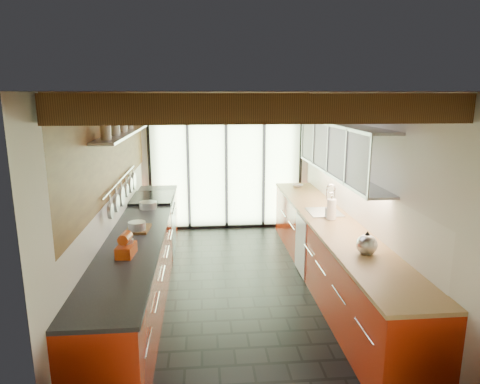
{
  "coord_description": "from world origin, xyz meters",
  "views": [
    {
      "loc": [
        -0.45,
        -5.37,
        2.59
      ],
      "look_at": [
        0.06,
        0.4,
        1.25
      ],
      "focal_mm": 32.0,
      "sensor_mm": 36.0,
      "label": 1
    }
  ],
  "objects_px": {
    "paper_towel": "(331,210)",
    "soap_bottle": "(329,210)",
    "kettle": "(367,243)",
    "stand_mixer": "(126,246)",
    "bowl": "(297,186)"
  },
  "relations": [
    {
      "from": "paper_towel",
      "to": "soap_bottle",
      "type": "bearing_deg",
      "value": 90.0
    },
    {
      "from": "kettle",
      "to": "paper_towel",
      "type": "height_order",
      "value": "paper_towel"
    },
    {
      "from": "stand_mixer",
      "to": "bowl",
      "type": "height_order",
      "value": "stand_mixer"
    },
    {
      "from": "kettle",
      "to": "bowl",
      "type": "xyz_separation_m",
      "value": [
        0.0,
        3.35,
        -0.09
      ]
    },
    {
      "from": "stand_mixer",
      "to": "kettle",
      "type": "distance_m",
      "value": 2.55
    },
    {
      "from": "stand_mixer",
      "to": "paper_towel",
      "type": "distance_m",
      "value": 2.77
    },
    {
      "from": "stand_mixer",
      "to": "soap_bottle",
      "type": "bearing_deg",
      "value": 25.21
    },
    {
      "from": "kettle",
      "to": "soap_bottle",
      "type": "bearing_deg",
      "value": 90.0
    },
    {
      "from": "stand_mixer",
      "to": "kettle",
      "type": "relative_size",
      "value": 0.98
    },
    {
      "from": "kettle",
      "to": "soap_bottle",
      "type": "xyz_separation_m",
      "value": [
        0.0,
        1.37,
        -0.02
      ]
    },
    {
      "from": "kettle",
      "to": "bowl",
      "type": "relative_size",
      "value": 1.54
    },
    {
      "from": "bowl",
      "to": "stand_mixer",
      "type": "bearing_deg",
      "value": -128.65
    },
    {
      "from": "stand_mixer",
      "to": "soap_bottle",
      "type": "distance_m",
      "value": 2.81
    },
    {
      "from": "paper_towel",
      "to": "soap_bottle",
      "type": "xyz_separation_m",
      "value": [
        -0.0,
        0.1,
        -0.04
      ]
    },
    {
      "from": "stand_mixer",
      "to": "bowl",
      "type": "xyz_separation_m",
      "value": [
        2.54,
        3.18,
        -0.08
      ]
    }
  ]
}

